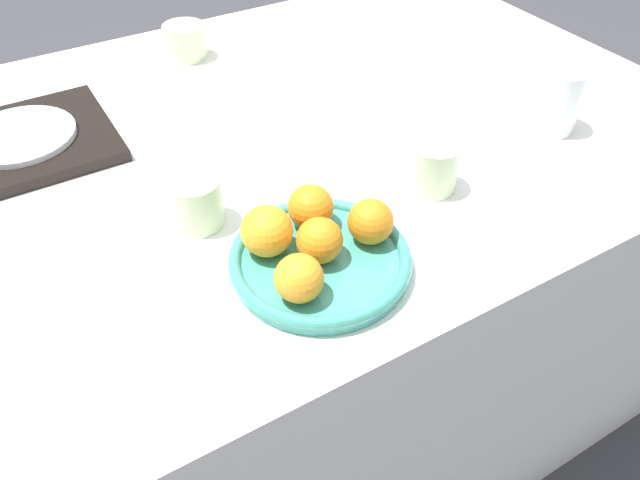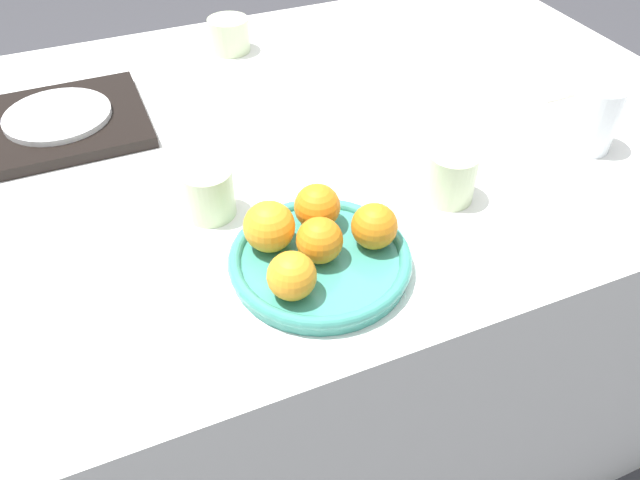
{
  "view_description": "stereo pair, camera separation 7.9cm",
  "coord_description": "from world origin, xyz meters",
  "px_view_note": "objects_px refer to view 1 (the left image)",
  "views": [
    {
      "loc": [
        -0.38,
        -0.84,
        1.35
      ],
      "look_at": [
        -0.08,
        -0.33,
        0.82
      ],
      "focal_mm": 35.0,
      "sensor_mm": 36.0,
      "label": 1
    },
    {
      "loc": [
        -0.31,
        -0.87,
        1.35
      ],
      "look_at": [
        -0.08,
        -0.33,
        0.82
      ],
      "focal_mm": 35.0,
      "sensor_mm": 36.0,
      "label": 2
    }
  ],
  "objects_px": {
    "orange_4": "(267,231)",
    "serving_tray": "(22,144)",
    "fruit_platter": "(320,260)",
    "side_plate": "(19,136)",
    "napkin": "(508,66)",
    "orange_3": "(372,221)",
    "orange_0": "(320,240)",
    "orange_1": "(299,278)",
    "water_glass": "(557,100)",
    "cup_1": "(434,167)",
    "cup_2": "(185,41)",
    "cup_0": "(196,202)",
    "orange_2": "(311,207)"
  },
  "relations": [
    {
      "from": "napkin",
      "to": "orange_0",
      "type": "bearing_deg",
      "value": -154.05
    },
    {
      "from": "cup_1",
      "to": "orange_4",
      "type": "bearing_deg",
      "value": -176.35
    },
    {
      "from": "orange_3",
      "to": "orange_4",
      "type": "xyz_separation_m",
      "value": [
        -0.13,
        0.05,
        0.0
      ]
    },
    {
      "from": "cup_1",
      "to": "napkin",
      "type": "relative_size",
      "value": 0.58
    },
    {
      "from": "serving_tray",
      "to": "orange_3",
      "type": "bearing_deg",
      "value": -54.44
    },
    {
      "from": "fruit_platter",
      "to": "napkin",
      "type": "bearing_deg",
      "value": 25.99
    },
    {
      "from": "orange_4",
      "to": "serving_tray",
      "type": "xyz_separation_m",
      "value": [
        -0.23,
        0.45,
        -0.04
      ]
    },
    {
      "from": "fruit_platter",
      "to": "side_plate",
      "type": "height_order",
      "value": "side_plate"
    },
    {
      "from": "orange_4",
      "to": "cup_1",
      "type": "height_order",
      "value": "orange_4"
    },
    {
      "from": "cup_2",
      "to": "orange_3",
      "type": "bearing_deg",
      "value": -90.41
    },
    {
      "from": "cup_0",
      "to": "orange_0",
      "type": "bearing_deg",
      "value": -59.21
    },
    {
      "from": "water_glass",
      "to": "cup_1",
      "type": "relative_size",
      "value": 1.42
    },
    {
      "from": "orange_3",
      "to": "serving_tray",
      "type": "bearing_deg",
      "value": 125.56
    },
    {
      "from": "orange_0",
      "to": "orange_1",
      "type": "relative_size",
      "value": 1.0
    },
    {
      "from": "orange_0",
      "to": "orange_3",
      "type": "distance_m",
      "value": 0.08
    },
    {
      "from": "cup_1",
      "to": "napkin",
      "type": "bearing_deg",
      "value": 31.75
    },
    {
      "from": "orange_0",
      "to": "water_glass",
      "type": "xyz_separation_m",
      "value": [
        0.52,
        0.09,
        0.01
      ]
    },
    {
      "from": "orange_1",
      "to": "water_glass",
      "type": "height_order",
      "value": "water_glass"
    },
    {
      "from": "orange_3",
      "to": "serving_tray",
      "type": "distance_m",
      "value": 0.61
    },
    {
      "from": "orange_0",
      "to": "orange_2",
      "type": "height_order",
      "value": "orange_2"
    },
    {
      "from": "cup_0",
      "to": "cup_2",
      "type": "distance_m",
      "value": 0.54
    },
    {
      "from": "orange_4",
      "to": "cup_2",
      "type": "bearing_deg",
      "value": 77.95
    },
    {
      "from": "fruit_platter",
      "to": "side_plate",
      "type": "xyz_separation_m",
      "value": [
        -0.28,
        0.49,
        0.01
      ]
    },
    {
      "from": "orange_1",
      "to": "orange_3",
      "type": "bearing_deg",
      "value": 17.72
    },
    {
      "from": "napkin",
      "to": "water_glass",
      "type": "bearing_deg",
      "value": -115.06
    },
    {
      "from": "orange_0",
      "to": "serving_tray",
      "type": "xyz_separation_m",
      "value": [
        -0.28,
        0.49,
        -0.04
      ]
    },
    {
      "from": "fruit_platter",
      "to": "orange_0",
      "type": "xyz_separation_m",
      "value": [
        -0.0,
        0.0,
        0.04
      ]
    },
    {
      "from": "orange_1",
      "to": "serving_tray",
      "type": "height_order",
      "value": "orange_1"
    },
    {
      "from": "orange_1",
      "to": "orange_4",
      "type": "distance_m",
      "value": 0.09
    },
    {
      "from": "orange_3",
      "to": "side_plate",
      "type": "distance_m",
      "value": 0.61
    },
    {
      "from": "orange_1",
      "to": "orange_4",
      "type": "bearing_deg",
      "value": 87.33
    },
    {
      "from": "fruit_platter",
      "to": "orange_4",
      "type": "relative_size",
      "value": 3.53
    },
    {
      "from": "serving_tray",
      "to": "water_glass",
      "type": "bearing_deg",
      "value": -26.69
    },
    {
      "from": "fruit_platter",
      "to": "water_glass",
      "type": "height_order",
      "value": "water_glass"
    },
    {
      "from": "side_plate",
      "to": "cup_2",
      "type": "relative_size",
      "value": 2.14
    },
    {
      "from": "orange_0",
      "to": "cup_0",
      "type": "height_order",
      "value": "orange_0"
    },
    {
      "from": "fruit_platter",
      "to": "cup_2",
      "type": "height_order",
      "value": "cup_2"
    },
    {
      "from": "orange_3",
      "to": "cup_2",
      "type": "height_order",
      "value": "orange_3"
    },
    {
      "from": "water_glass",
      "to": "napkin",
      "type": "xyz_separation_m",
      "value": [
        0.1,
        0.21,
        -0.05
      ]
    },
    {
      "from": "cup_2",
      "to": "napkin",
      "type": "bearing_deg",
      "value": -35.01
    },
    {
      "from": "orange_3",
      "to": "serving_tray",
      "type": "xyz_separation_m",
      "value": [
        -0.35,
        0.5,
        -0.04
      ]
    },
    {
      "from": "cup_0",
      "to": "water_glass",
      "type": "bearing_deg",
      "value": -6.89
    },
    {
      "from": "orange_2",
      "to": "serving_tray",
      "type": "distance_m",
      "value": 0.53
    },
    {
      "from": "side_plate",
      "to": "cup_1",
      "type": "distance_m",
      "value": 0.67
    },
    {
      "from": "orange_1",
      "to": "side_plate",
      "type": "bearing_deg",
      "value": 112.34
    },
    {
      "from": "orange_3",
      "to": "side_plate",
      "type": "bearing_deg",
      "value": 125.56
    },
    {
      "from": "serving_tray",
      "to": "napkin",
      "type": "bearing_deg",
      "value": -12.25
    },
    {
      "from": "serving_tray",
      "to": "cup_2",
      "type": "height_order",
      "value": "cup_2"
    },
    {
      "from": "cup_2",
      "to": "orange_4",
      "type": "bearing_deg",
      "value": -102.05
    },
    {
      "from": "cup_0",
      "to": "orange_1",
      "type": "bearing_deg",
      "value": -78.16
    }
  ]
}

